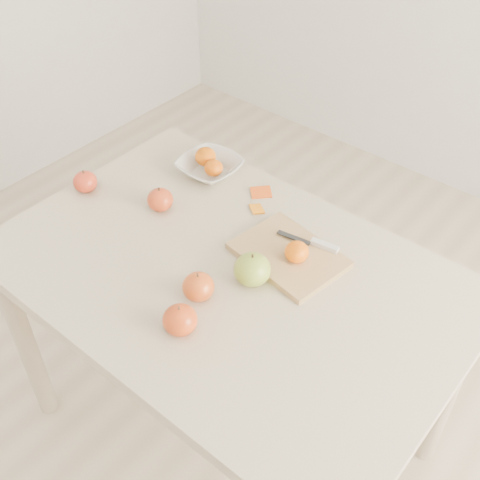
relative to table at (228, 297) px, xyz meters
The scene contains 15 objects.
ground 0.65m from the table, ahead, with size 3.50×3.50×0.00m, color #C6B293.
table is the anchor object (origin of this frame).
cutting_board 0.20m from the table, 56.70° to the left, with size 0.27×0.20×0.02m, color tan.
board_tangerine 0.23m from the table, 46.72° to the left, with size 0.06×0.06×0.05m, color #E95B08.
fruit_bowl 0.44m from the table, 138.02° to the left, with size 0.19×0.19×0.05m, color silver.
bowl_tangerine_near 0.48m from the table, 139.19° to the left, with size 0.07×0.07×0.06m, color orange.
bowl_tangerine_far 0.42m from the table, 136.73° to the left, with size 0.06×0.06×0.05m, color #D96707.
orange_peel_a 0.35m from the table, 113.50° to the left, with size 0.06×0.04×0.00m, color #C4460D.
orange_peel_b 0.28m from the table, 111.72° to the left, with size 0.04×0.04×0.00m, color orange.
paring_knife 0.28m from the table, 56.64° to the left, with size 0.17×0.06×0.01m.
apple_green 0.16m from the table, ahead, with size 0.09×0.09×0.08m, color olive.
apple_red_a 0.34m from the table, 167.67° to the left, with size 0.07×0.07×0.07m, color maroon.
apple_red_c 0.18m from the table, 86.88° to the right, with size 0.08×0.08×0.07m, color #A22816.
apple_red_e 0.26m from the table, 78.12° to the right, with size 0.08×0.08×0.07m, color maroon.
apple_red_d 0.56m from the table, behind, with size 0.07×0.07×0.06m, color #A0020E.
Camera 1 is at (0.72, -0.81, 1.83)m, focal length 45.00 mm.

